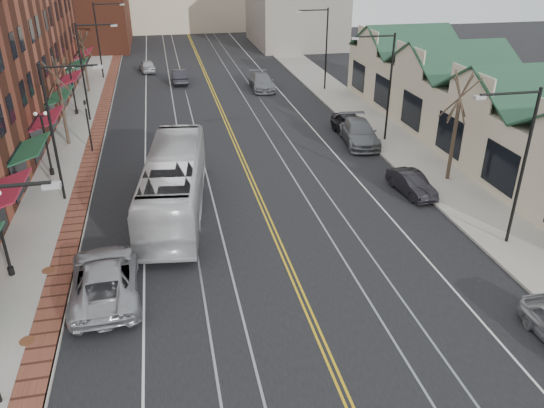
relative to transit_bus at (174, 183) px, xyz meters
name	(u,v)px	position (x,y,z in m)	size (l,w,h in m)	color
ground	(327,355)	(5.00, -13.24, -1.76)	(160.00, 160.00, 0.00)	black
sidewalk_left	(65,174)	(-7.00, 6.76, -1.69)	(4.00, 120.00, 0.15)	gray
sidewalk_right	(401,148)	(17.00, 6.76, -1.69)	(4.00, 120.00, 0.15)	gray
building_right	(479,115)	(23.00, 6.76, 0.54)	(8.00, 36.00, 4.60)	beige
backdrop_mid	(184,1)	(5.00, 71.76, 2.74)	(22.00, 14.00, 9.00)	beige
backdrop_right	(295,6)	(20.00, 51.76, 3.74)	(12.00, 16.00, 11.00)	slate
streetlight_l_1	(58,120)	(-6.05, 2.76, 3.26)	(3.33, 0.25, 8.00)	black
streetlight_l_2	(87,62)	(-6.05, 18.76, 3.26)	(3.33, 0.25, 8.00)	black
streetlight_l_3	(101,33)	(-6.05, 34.76, 3.26)	(3.33, 0.25, 8.00)	black
streetlight_r_0	(518,153)	(16.05, -7.24, 3.26)	(3.33, 0.25, 8.00)	black
streetlight_r_1	(385,77)	(16.05, 8.76, 3.26)	(3.33, 0.25, 8.00)	black
streetlight_r_2	(322,41)	(16.05, 24.76, 3.26)	(3.33, 0.25, 8.00)	black
lamppost_l_1	(2,236)	(-7.80, -5.24, 0.44)	(0.84, 0.28, 4.27)	black
lamppost_l_2	(47,145)	(-7.80, 6.76, 0.44)	(0.84, 0.28, 4.27)	black
lamppost_l_3	(73,91)	(-7.80, 20.76, 0.44)	(0.84, 0.28, 4.27)	black
tree_left_near	(61,100)	(-7.50, 12.76, 1.75)	(1.78, 1.37, 6.48)	#382B21
tree_left_far	(84,60)	(-7.50, 28.76, 1.51)	(1.66, 1.28, 6.02)	#382B21
tree_right_mid	(456,125)	(17.50, 0.76, 1.99)	(1.90, 1.46, 6.93)	#382B21
manhole_mid	(27,341)	(-6.20, -10.24, -1.61)	(0.60, 0.60, 0.02)	#592D19
manhole_far	(48,270)	(-6.20, -5.24, -1.61)	(0.60, 0.60, 0.02)	#592D19
traffic_signal	(88,122)	(-5.60, 10.76, 0.58)	(0.18, 0.15, 3.80)	black
transit_bus	(174,183)	(0.00, 0.00, 0.00)	(2.96, 12.67, 3.53)	silver
parked_suv	(105,279)	(-3.38, -7.57, -0.91)	(2.84, 6.17, 1.71)	#9F9FA5
parked_car_b	(411,184)	(14.30, -0.59, -1.10)	(1.41, 4.04, 1.33)	black
parked_car_c	(359,133)	(14.30, 8.69, -0.91)	(2.40, 5.91, 1.72)	slate
parked_car_d	(351,125)	(14.30, 10.50, -0.91)	(2.01, 4.99, 1.70)	black
distant_car_left	(180,76)	(1.87, 31.02, -1.01)	(1.60, 4.59, 1.51)	#232227
distant_car_right	(262,82)	(10.12, 26.37, -0.96)	(2.25, 5.53, 1.60)	slate
distant_car_far	(147,66)	(-1.62, 37.29, -1.06)	(1.66, 4.13, 1.41)	#A8ACAF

